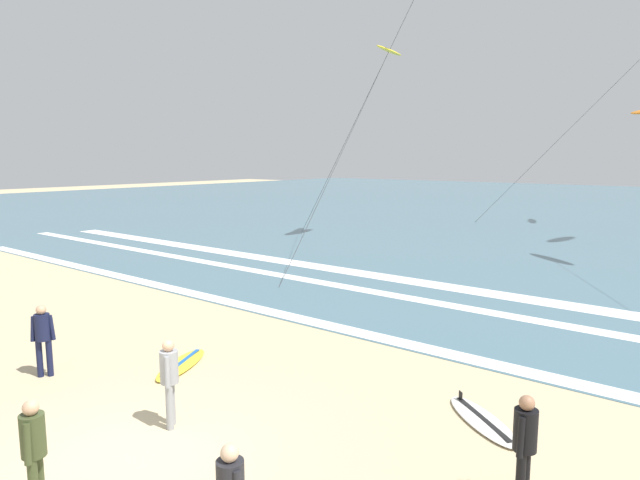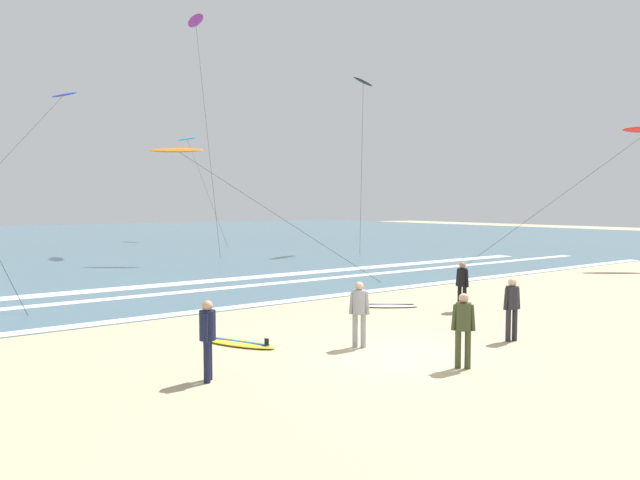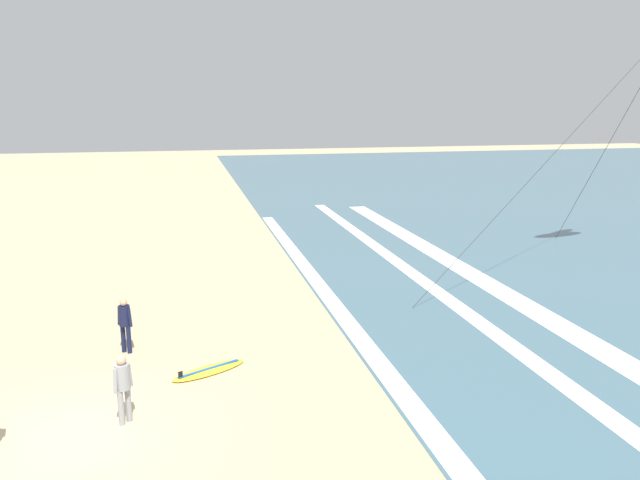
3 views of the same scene
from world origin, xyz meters
TOP-DOWN VIEW (x-y plane):
  - ground_plane at (0.00, 0.00)m, footprint 160.00×160.00m
  - ocean_surface at (0.00, 52.17)m, footprint 140.00×90.00m
  - wave_foam_shoreline at (1.61, 7.57)m, footprint 51.58×0.62m
  - wave_foam_mid_break at (-0.54, 11.74)m, footprint 54.91×0.67m
  - wave_foam_outer_break at (-1.71, 14.09)m, footprint 50.18×1.08m
  - surfer_mid_group at (5.30, 2.67)m, footprint 0.32×0.51m
  - surfer_background_far at (3.16, -0.71)m, footprint 0.51×0.32m
  - surfer_left_near at (-4.45, 0.77)m, footprint 0.37×0.46m
  - surfer_left_far at (-0.37, 1.06)m, footprint 0.41×0.43m
  - surfer_right_near at (0.27, -1.57)m, footprint 0.42×0.42m
  - surfboard_near_water at (3.88, 4.68)m, footprint 2.04×1.74m
  - surfboard_left_pile at (-2.61, 3.00)m, footprint 1.47×2.15m
  - kite_cyan_high_left at (12.97, 43.28)m, footprint 2.14×13.24m
  - kite_magenta_high_right at (8.19, 30.01)m, footprint 1.57×7.33m
  - kite_black_far_left at (17.82, 22.47)m, footprint 3.58×3.16m
  - kite_orange_distant_high at (3.69, 22.57)m, footprint 5.63×14.66m
  - kite_blue_distant_low at (0.75, 38.21)m, footprint 11.06×5.56m

SIDE VIEW (x-z plane):
  - ground_plane at x=0.00m, z-range 0.00..0.00m
  - ocean_surface at x=0.00m, z-range 0.00..0.01m
  - wave_foam_shoreline at x=1.61m, z-range 0.01..0.02m
  - wave_foam_mid_break at x=-0.54m, z-range 0.01..0.02m
  - wave_foam_outer_break at x=-1.71m, z-range 0.01..0.02m
  - surfboard_near_water at x=3.88m, z-range -0.08..0.17m
  - surfboard_left_pile at x=-2.61m, z-range -0.08..0.17m
  - surfer_mid_group at x=5.30m, z-range 0.16..1.76m
  - surfer_background_far at x=3.16m, z-range 0.16..1.76m
  - surfer_left_near at x=-4.45m, z-range 0.16..1.76m
  - surfer_left_far at x=-0.37m, z-range 0.16..1.76m
  - surfer_right_near at x=0.27m, z-range 0.16..1.76m
  - kite_orange_distant_high at x=3.69m, z-range 3.17..10.06m
  - kite_cyan_high_left at x=12.97m, z-range 4.78..14.92m
  - kite_blue_distant_low at x=0.75m, z-range 5.80..18.00m
  - kite_black_far_left at x=17.82m, z-range 6.01..18.60m
  - kite_magenta_high_right at x=8.19m, z-range 8.19..25.29m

